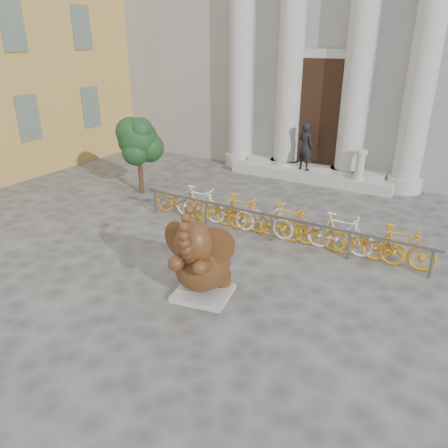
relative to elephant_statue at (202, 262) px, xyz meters
The scene contains 8 objects.
ground 1.39m from the elephant_statue, 140.21° to the right, with size 80.00×80.00×0.00m, color #474442.
classical_building 15.15m from the elephant_statue, 93.53° to the left, with size 22.00×10.70×12.00m.
entrance_steps 8.74m from the elephant_statue, 95.77° to the left, with size 6.00×1.20×0.36m, color #A8A59E.
elephant_statue is the anchor object (origin of this frame).
bike_rack 3.37m from the elephant_statue, 88.67° to the left, with size 8.00×0.53×1.00m.
tree 6.86m from the elephant_statue, 140.52° to the left, with size 1.47×1.34×2.56m.
pedestrian 8.66m from the elephant_statue, 97.46° to the left, with size 0.63×0.41×1.73m, color black.
balustrade_post 8.42m from the elephant_statue, 83.64° to the left, with size 0.42×0.42×1.03m.
Camera 1 is at (5.11, -5.61, 4.89)m, focal length 35.00 mm.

